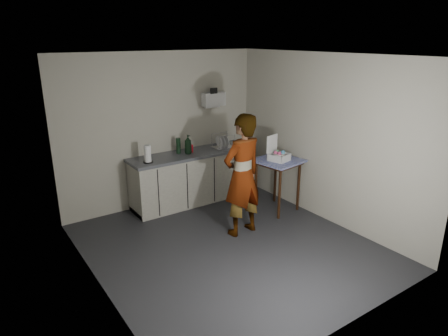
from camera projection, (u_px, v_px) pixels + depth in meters
ground at (230, 246)px, 5.64m from camera, size 4.00×4.00×0.00m
wall_back at (162, 130)px, 6.78m from camera, size 3.60×0.02×2.60m
wall_right at (324, 139)px, 6.19m from camera, size 0.02×4.00×2.60m
wall_left at (93, 186)px, 4.26m from camera, size 0.02×4.00×2.60m
ceiling at (230, 56)px, 4.82m from camera, size 3.60×4.00×0.01m
kitchen_counter at (193, 179)px, 7.04m from camera, size 2.24×0.62×0.91m
wall_shelf at (214, 99)px, 7.12m from camera, size 0.42×0.18×0.37m
side_table at (278, 166)px, 6.59m from camera, size 0.78×0.78×0.89m
standing_man at (242, 176)px, 5.76m from camera, size 0.70×0.50×1.82m
soap_bottle at (188, 144)px, 6.77m from camera, size 0.14×0.14×0.33m
soda_can at (191, 149)px, 6.88m from camera, size 0.07×0.07×0.13m
dark_bottle at (178, 146)px, 6.79m from camera, size 0.08×0.08×0.27m
paper_towel at (148, 154)px, 6.30m from camera, size 0.16×0.16×0.28m
dish_rack at (223, 145)px, 7.16m from camera, size 0.37×0.28×0.26m
bakery_box at (278, 155)px, 6.50m from camera, size 0.35×0.36×0.40m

